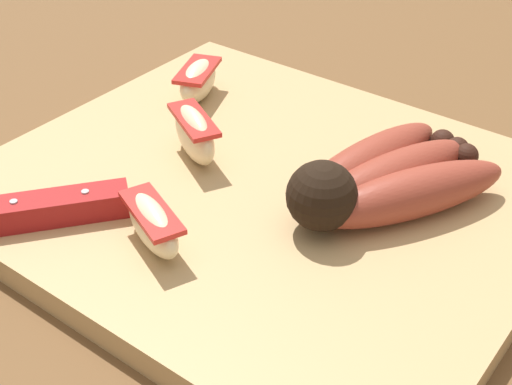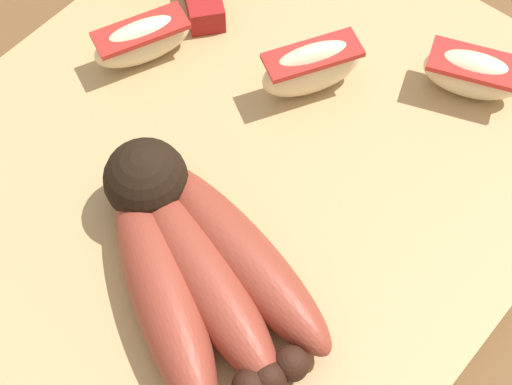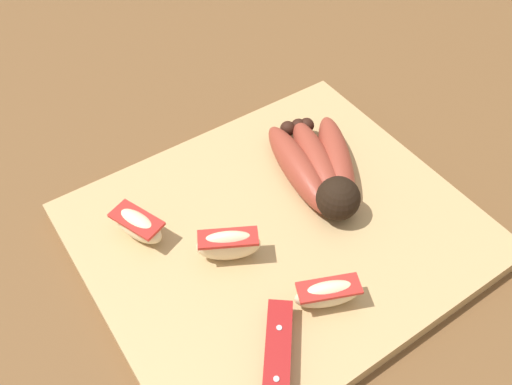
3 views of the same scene
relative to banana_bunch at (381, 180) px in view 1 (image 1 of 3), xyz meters
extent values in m
plane|color=brown|center=(-0.06, -0.01, -0.04)|extent=(6.00, 6.00, 0.00)
cube|color=tan|center=(-0.07, -0.03, -0.03)|extent=(0.38, 0.33, 0.02)
sphere|color=black|center=(-0.02, -0.05, 0.01)|extent=(0.05, 0.05, 0.05)
ellipsoid|color=brown|center=(0.02, 0.00, 0.00)|extent=(0.10, 0.14, 0.03)
sphere|color=black|center=(0.03, 0.06, 0.00)|extent=(0.02, 0.02, 0.02)
ellipsoid|color=brown|center=(0.00, 0.01, 0.00)|extent=(0.08, 0.14, 0.03)
sphere|color=black|center=(0.02, 0.07, 0.00)|extent=(0.02, 0.02, 0.02)
ellipsoid|color=brown|center=(-0.02, 0.01, 0.00)|extent=(0.06, 0.14, 0.03)
sphere|color=black|center=(0.01, 0.07, 0.00)|extent=(0.02, 0.02, 0.02)
cube|color=maroon|center=(-0.16, -0.15, -0.01)|extent=(0.08, 0.09, 0.02)
cylinder|color=#B2B2B7|center=(-0.15, -0.13, 0.00)|extent=(0.01, 0.01, 0.00)
cylinder|color=#B2B2B7|center=(-0.18, -0.16, 0.00)|extent=(0.01, 0.01, 0.00)
ellipsoid|color=beige|center=(-0.09, -0.13, 0.00)|extent=(0.07, 0.04, 0.03)
cube|color=red|center=(-0.09, -0.13, 0.01)|extent=(0.06, 0.04, 0.00)
ellipsoid|color=beige|center=(-0.20, 0.04, 0.00)|extent=(0.04, 0.06, 0.03)
cube|color=red|center=(-0.20, 0.04, 0.01)|extent=(0.04, 0.06, 0.00)
ellipsoid|color=beige|center=(-0.14, -0.03, 0.00)|extent=(0.06, 0.05, 0.04)
cube|color=red|center=(-0.14, -0.03, 0.01)|extent=(0.06, 0.05, 0.00)
camera|label=1|loc=(0.17, -0.37, 0.27)|focal=50.57mm
camera|label=2|loc=(0.13, 0.15, 0.39)|focal=59.81mm
camera|label=3|loc=(-0.29, -0.30, 0.43)|focal=38.32mm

